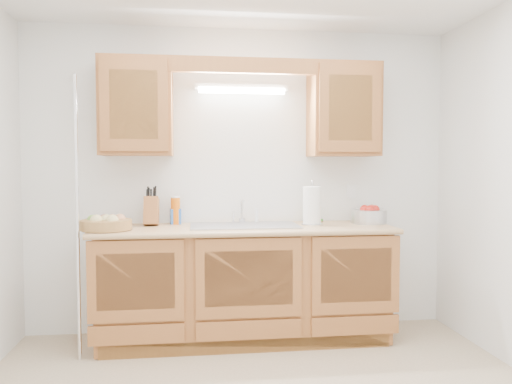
{
  "coord_description": "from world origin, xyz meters",
  "views": [
    {
      "loc": [
        -0.4,
        -2.65,
        1.37
      ],
      "look_at": [
        0.05,
        0.85,
        1.19
      ],
      "focal_mm": 35.0,
      "sensor_mm": 36.0,
      "label": 1
    }
  ],
  "objects": [
    {
      "name": "room",
      "position": [
        0.0,
        0.0,
        1.25
      ],
      "size": [
        3.52,
        3.5,
        2.5
      ],
      "color": "#C5B08E",
      "rests_on": "ground"
    },
    {
      "name": "base_cabinets",
      "position": [
        0.0,
        1.2,
        0.44
      ],
      "size": [
        2.2,
        0.6,
        0.86
      ],
      "primitive_type": "cube",
      "color": "#A3632F",
      "rests_on": "ground"
    },
    {
      "name": "countertop",
      "position": [
        0.0,
        1.19,
        0.88
      ],
      "size": [
        2.3,
        0.63,
        0.04
      ],
      "primitive_type": "cube",
      "color": "tan",
      "rests_on": "base_cabinets"
    },
    {
      "name": "upper_cabinet_left",
      "position": [
        -0.83,
        1.33,
        1.83
      ],
      "size": [
        0.55,
        0.33,
        0.75
      ],
      "primitive_type": "cube",
      "color": "#A3632F",
      "rests_on": "room"
    },
    {
      "name": "upper_cabinet_right",
      "position": [
        0.83,
        1.33,
        1.83
      ],
      "size": [
        0.55,
        0.33,
        0.75
      ],
      "primitive_type": "cube",
      "color": "#A3632F",
      "rests_on": "room"
    },
    {
      "name": "valance",
      "position": [
        0.0,
        1.19,
        2.14
      ],
      "size": [
        2.2,
        0.05,
        0.12
      ],
      "primitive_type": "cube",
      "color": "#A3632F",
      "rests_on": "room"
    },
    {
      "name": "fluorescent_fixture",
      "position": [
        0.0,
        1.42,
        2.0
      ],
      "size": [
        0.76,
        0.08,
        0.08
      ],
      "color": "white",
      "rests_on": "room"
    },
    {
      "name": "sink",
      "position": [
        0.0,
        1.21,
        0.83
      ],
      "size": [
        0.84,
        0.46,
        0.36
      ],
      "color": "#9E9EA3",
      "rests_on": "countertop"
    },
    {
      "name": "wire_shelf_pole",
      "position": [
        -1.2,
        0.94,
        1.0
      ],
      "size": [
        0.03,
        0.03,
        2.0
      ],
      "primitive_type": "cylinder",
      "color": "silver",
      "rests_on": "ground"
    },
    {
      "name": "outlet_plate",
      "position": [
        0.95,
        1.49,
        1.15
      ],
      "size": [
        0.08,
        0.01,
        0.12
      ],
      "primitive_type": "cube",
      "color": "white",
      "rests_on": "room"
    },
    {
      "name": "fruit_basket",
      "position": [
        -1.03,
        1.08,
        0.95
      ],
      "size": [
        0.46,
        0.46,
        0.12
      ],
      "rotation": [
        0.0,
        0.0,
        0.3
      ],
      "color": "#B27B47",
      "rests_on": "countertop"
    },
    {
      "name": "knife_block",
      "position": [
        -0.73,
        1.35,
        1.02
      ],
      "size": [
        0.12,
        0.19,
        0.32
      ],
      "rotation": [
        0.0,
        0.0,
        -0.03
      ],
      "color": "#A3632F",
      "rests_on": "countertop"
    },
    {
      "name": "orange_canister",
      "position": [
        -0.54,
        1.4,
        1.01
      ],
      "size": [
        0.09,
        0.09,
        0.23
      ],
      "rotation": [
        0.0,
        0.0,
        0.2
      ],
      "color": "#D7610B",
      "rests_on": "countertop"
    },
    {
      "name": "soap_bottle",
      "position": [
        -0.54,
        1.41,
        0.99
      ],
      "size": [
        0.1,
        0.1,
        0.18
      ],
      "primitive_type": "imported",
      "rotation": [
        0.0,
        0.0,
        0.16
      ],
      "color": "blue",
      "rests_on": "countertop"
    },
    {
      "name": "sponge",
      "position": [
        0.61,
        1.43,
        0.91
      ],
      "size": [
        0.14,
        0.11,
        0.03
      ],
      "rotation": [
        0.0,
        0.0,
        0.29
      ],
      "color": "#CC333F",
      "rests_on": "countertop"
    },
    {
      "name": "paper_towel",
      "position": [
        0.54,
        1.21,
        1.05
      ],
      "size": [
        0.18,
        0.18,
        0.36
      ],
      "rotation": [
        0.0,
        0.0,
        0.34
      ],
      "color": "silver",
      "rests_on": "countertop"
    },
    {
      "name": "apple_bowl",
      "position": [
        1.03,
        1.27,
        0.97
      ],
      "size": [
        0.35,
        0.35,
        0.15
      ],
      "rotation": [
        0.0,
        0.0,
        -0.25
      ],
      "color": "silver",
      "rests_on": "countertop"
    }
  ]
}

